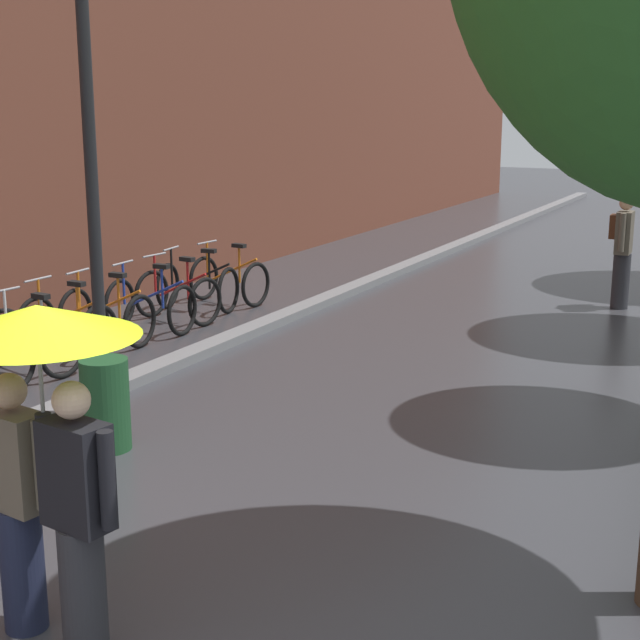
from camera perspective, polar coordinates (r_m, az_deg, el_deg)
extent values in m
cube|color=slate|center=(15.32, 1.49, 1.72)|extent=(0.30, 36.00, 0.12)
torus|color=black|center=(10.75, -17.97, -2.38)|extent=(0.15, 0.70, 0.70)
torus|color=black|center=(11.87, -18.67, -0.98)|extent=(0.12, 0.70, 0.70)
torus|color=black|center=(11.11, -15.34, -1.70)|extent=(0.12, 0.70, 0.70)
cylinder|color=silver|center=(11.36, -16.79, -0.42)|extent=(0.88, 0.12, 0.43)
cylinder|color=silver|center=(11.27, -16.48, -0.12)|extent=(0.04, 0.04, 0.55)
cube|color=black|center=(11.21, -16.58, 1.40)|extent=(0.23, 0.12, 0.06)
cylinder|color=silver|center=(11.74, -18.53, 0.34)|extent=(0.04, 0.04, 0.58)
cylinder|color=#9E9EA3|center=(11.69, -18.63, 1.72)|extent=(0.07, 0.46, 0.03)
torus|color=black|center=(12.45, -16.83, -0.20)|extent=(0.07, 0.70, 0.70)
torus|color=black|center=(11.77, -13.28, -0.74)|extent=(0.07, 0.70, 0.70)
cylinder|color=orange|center=(12.00, -14.81, 0.41)|extent=(0.88, 0.05, 0.43)
cylinder|color=orange|center=(11.91, -14.46, 0.71)|extent=(0.04, 0.04, 0.55)
cube|color=black|center=(11.85, -14.55, 2.15)|extent=(0.22, 0.10, 0.06)
cylinder|color=orange|center=(12.34, -16.65, 1.07)|extent=(0.04, 0.04, 0.58)
cylinder|color=#9E9EA3|center=(12.28, -16.74, 2.39)|extent=(0.03, 0.46, 0.03)
torus|color=black|center=(12.85, -14.63, 0.35)|extent=(0.10, 0.70, 0.70)
torus|color=black|center=(12.25, -10.88, -0.08)|extent=(0.10, 0.70, 0.70)
cylinder|color=orange|center=(12.44, -12.47, 0.99)|extent=(0.88, 0.09, 0.43)
cylinder|color=orange|center=(12.37, -12.10, 1.29)|extent=(0.04, 0.04, 0.55)
cube|color=black|center=(12.31, -12.17, 2.68)|extent=(0.23, 0.11, 0.06)
cylinder|color=orange|center=(12.74, -14.41, 1.59)|extent=(0.04, 0.04, 0.58)
cylinder|color=#9E9EA3|center=(12.69, -14.49, 2.87)|extent=(0.05, 0.46, 0.03)
torus|color=black|center=(13.36, -12.05, 0.98)|extent=(0.09, 0.70, 0.70)
torus|color=black|center=(12.79, -8.36, 0.59)|extent=(0.09, 0.70, 0.70)
cylinder|color=#233DA8|center=(12.97, -9.91, 1.61)|extent=(0.88, 0.08, 0.43)
cylinder|color=#233DA8|center=(12.90, -9.54, 1.90)|extent=(0.04, 0.04, 0.55)
cube|color=black|center=(12.85, -9.60, 3.23)|extent=(0.22, 0.11, 0.06)
cylinder|color=#233DA8|center=(13.26, -11.82, 2.17)|extent=(0.04, 0.04, 0.58)
cylinder|color=#9E9EA3|center=(13.21, -11.88, 3.40)|extent=(0.05, 0.46, 0.03)
torus|color=black|center=(13.96, -10.17, 1.58)|extent=(0.14, 0.70, 0.70)
torus|color=black|center=(13.28, -6.99, 1.09)|extent=(0.14, 0.70, 0.70)
cylinder|color=red|center=(13.50, -8.33, 2.12)|extent=(0.88, 0.14, 0.43)
cylinder|color=red|center=(13.42, -8.02, 2.39)|extent=(0.04, 0.04, 0.55)
cube|color=black|center=(13.37, -8.06, 3.68)|extent=(0.23, 0.12, 0.06)
cylinder|color=red|center=(13.84, -9.97, 2.72)|extent=(0.04, 0.04, 0.58)
cylinder|color=#9E9EA3|center=(13.80, -10.02, 3.90)|extent=(0.08, 0.46, 0.03)
torus|color=black|center=(14.50, -9.23, 2.05)|extent=(0.15, 0.70, 0.70)
torus|color=black|center=(14.05, -5.58, 1.80)|extent=(0.15, 0.70, 0.70)
cylinder|color=black|center=(14.18, -7.09, 2.70)|extent=(0.88, 0.15, 0.43)
cylinder|color=black|center=(14.13, -6.73, 2.97)|extent=(0.04, 0.04, 0.55)
cube|color=black|center=(14.07, -6.76, 4.19)|extent=(0.23, 0.13, 0.06)
cylinder|color=black|center=(14.41, -8.99, 3.17)|extent=(0.04, 0.04, 0.58)
cylinder|color=#9E9EA3|center=(14.36, -9.03, 4.30)|extent=(0.09, 0.46, 0.03)
torus|color=black|center=(15.06, -7.06, 2.54)|extent=(0.12, 0.70, 0.70)
torus|color=black|center=(14.44, -3.92, 2.15)|extent=(0.12, 0.70, 0.70)
cylinder|color=orange|center=(14.65, -5.23, 3.08)|extent=(0.88, 0.12, 0.43)
cylinder|color=orange|center=(14.57, -4.91, 3.33)|extent=(0.04, 0.04, 0.55)
cube|color=black|center=(14.52, -4.94, 4.52)|extent=(0.23, 0.12, 0.06)
cylinder|color=orange|center=(14.96, -6.85, 3.60)|extent=(0.04, 0.04, 0.58)
cylinder|color=#9E9EA3|center=(14.91, -6.88, 4.70)|extent=(0.07, 0.46, 0.03)
cylinder|color=#1E233D|center=(6.08, -17.58, -14.14)|extent=(0.26, 0.26, 0.79)
cube|color=#665B4C|center=(5.81, -18.06, -8.07)|extent=(0.43, 0.27, 0.59)
sphere|color=tan|center=(5.67, -18.36, -4.10)|extent=(0.21, 0.21, 0.21)
cylinder|color=#665B4C|center=(5.61, -16.53, -8.40)|extent=(0.09, 0.09, 0.53)
cylinder|color=#2D2D33|center=(5.69, -14.14, -15.73)|extent=(0.26, 0.26, 0.81)
cube|color=black|center=(5.39, -14.57, -9.08)|extent=(0.43, 0.27, 0.61)
sphere|color=beige|center=(5.24, -14.85, -4.72)|extent=(0.21, 0.21, 0.21)
cylinder|color=black|center=(5.56, -16.28, -8.14)|extent=(0.09, 0.09, 0.55)
cylinder|color=black|center=(5.20, -12.78, -9.45)|extent=(0.09, 0.09, 0.55)
cylinder|color=#9E9EA3|center=(5.52, -16.38, -6.21)|extent=(0.02, 0.02, 1.08)
cone|color=#BCE019|center=(5.36, -16.80, -0.06)|extent=(1.14, 1.14, 0.18)
cylinder|color=black|center=(9.11, -13.56, 6.18)|extent=(0.12, 0.12, 4.13)
cylinder|color=#1E4C28|center=(8.78, -12.87, -5.02)|extent=(0.44, 0.44, 0.85)
cylinder|color=#2D2D33|center=(15.03, 17.77, 2.27)|extent=(0.26, 0.26, 0.85)
cube|color=#665B4C|center=(14.92, 17.97, 5.07)|extent=(0.23, 0.41, 0.64)
sphere|color=tan|center=(14.87, 18.09, 6.75)|extent=(0.21, 0.21, 0.21)
cylinder|color=#665B4C|center=(15.16, 18.11, 5.30)|extent=(0.09, 0.09, 0.57)
cylinder|color=#665B4C|center=(14.67, 17.84, 5.07)|extent=(0.09, 0.09, 0.57)
cube|color=#592D19|center=(14.93, 17.46, 5.43)|extent=(0.15, 0.26, 0.36)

